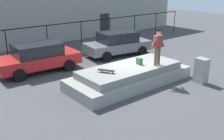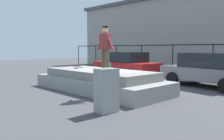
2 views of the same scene
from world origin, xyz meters
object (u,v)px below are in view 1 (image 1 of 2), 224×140
object	(u,v)px
backpack	(139,61)
car_grey_sedan_mid	(118,43)
skateboard	(106,70)
car_red_sedan_near	(38,57)
utility_box	(201,71)
skateboarder	(158,45)

from	to	relation	value
backpack	car_grey_sedan_mid	size ratio (longest dim) A/B	0.07
skateboard	backpack	distance (m)	2.04
skateboard	car_red_sedan_near	xyz separation A→B (m)	(-1.21, 4.60, -0.17)
skateboard	utility_box	distance (m)	4.79
car_grey_sedan_mid	utility_box	size ratio (longest dim) A/B	3.73
car_red_sedan_near	backpack	bearing A→B (deg)	-55.15
skateboarder	backpack	world-z (taller)	skateboarder
skateboard	car_grey_sedan_mid	size ratio (longest dim) A/B	0.17
car_red_sedan_near	utility_box	size ratio (longest dim) A/B	3.65
skateboarder	utility_box	distance (m)	2.54
backpack	utility_box	distance (m)	3.08
utility_box	skateboard	bearing A→B (deg)	158.24
car_grey_sedan_mid	utility_box	world-z (taller)	car_grey_sedan_mid
skateboarder	utility_box	world-z (taller)	skateboarder
utility_box	backpack	bearing A→B (deg)	141.97
skateboarder	car_grey_sedan_mid	distance (m)	5.43
car_red_sedan_near	utility_box	world-z (taller)	car_red_sedan_near
car_red_sedan_near	car_grey_sedan_mid	distance (m)	5.57
car_grey_sedan_mid	skateboarder	bearing A→B (deg)	-108.94
car_red_sedan_near	utility_box	distance (m)	8.69
skateboard	backpack	size ratio (longest dim) A/B	2.34
skateboard	car_red_sedan_near	distance (m)	4.76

